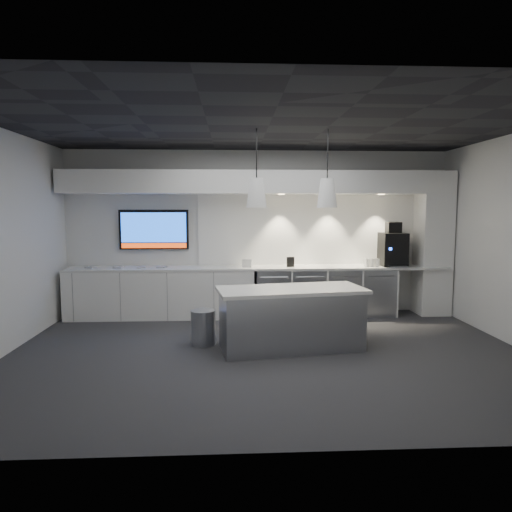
{
  "coord_description": "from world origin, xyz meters",
  "views": [
    {
      "loc": [
        -0.48,
        -5.95,
        1.95
      ],
      "look_at": [
        -0.11,
        1.1,
        1.21
      ],
      "focal_mm": 32.0,
      "sensor_mm": 36.0,
      "label": 1
    }
  ],
  "objects": [
    {
      "name": "tray_c",
      "position": [
        -2.08,
        2.11,
        0.91
      ],
      "size": [
        0.18,
        0.18,
        0.02
      ],
      "primitive_type": "cube",
      "rotation": [
        0.0,
        0.0,
        0.17
      ],
      "color": "#A0A0A0",
      "rests_on": "back_counter"
    },
    {
      "name": "tray_b",
      "position": [
        -2.48,
        2.12,
        0.91
      ],
      "size": [
        0.17,
        0.17,
        0.02
      ],
      "primitive_type": "cube",
      "rotation": [
        0.0,
        0.0,
        -0.09
      ],
      "color": "#A0A0A0",
      "rests_on": "back_counter"
    },
    {
      "name": "floor",
      "position": [
        0.0,
        0.0,
        0.0
      ],
      "size": [
        7.0,
        7.0,
        0.0
      ],
      "primitive_type": "plane",
      "color": "#2F2E31",
      "rests_on": "ground"
    },
    {
      "name": "pendant_left",
      "position": [
        -0.15,
        0.22,
        2.15
      ],
      "size": [
        0.28,
        0.28,
        1.09
      ],
      "color": "white",
      "rests_on": "ceiling"
    },
    {
      "name": "fridge_unit_d",
      "position": [
        2.14,
        2.17,
        0.42
      ],
      "size": [
        0.6,
        0.61,
        0.85
      ],
      "primitive_type": "cube",
      "color": "#92949A",
      "rests_on": "floor"
    },
    {
      "name": "coffee_machine",
      "position": [
        2.46,
        2.2,
        1.23
      ],
      "size": [
        0.46,
        0.63,
        0.8
      ],
      "rotation": [
        0.0,
        0.0,
        -0.04
      ],
      "color": "black",
      "rests_on": "back_counter"
    },
    {
      "name": "cup_cluster",
      "position": [
        2.03,
        2.09,
        0.97
      ],
      "size": [
        0.26,
        0.17,
        0.14
      ],
      "primitive_type": null,
      "color": "silver",
      "rests_on": "back_counter"
    },
    {
      "name": "tray_a",
      "position": [
        -2.97,
        2.16,
        0.91
      ],
      "size": [
        0.2,
        0.2,
        0.02
      ],
      "primitive_type": "cube",
      "rotation": [
        0.0,
        0.0,
        -0.32
      ],
      "color": "#A0A0A0",
      "rests_on": "back_counter"
    },
    {
      "name": "sign_white",
      "position": [
        -0.22,
        2.1,
        0.97
      ],
      "size": [
        0.18,
        0.07,
        0.14
      ],
      "primitive_type": "cube",
      "rotation": [
        0.0,
        0.0,
        -0.31
      ],
      "color": "white",
      "rests_on": "back_counter"
    },
    {
      "name": "wall_tv",
      "position": [
        -1.9,
        2.45,
        1.56
      ],
      "size": [
        1.25,
        0.07,
        0.72
      ],
      "color": "black",
      "rests_on": "wall_back"
    },
    {
      "name": "back_counter",
      "position": [
        0.0,
        2.17,
        0.88
      ],
      "size": [
        6.8,
        0.65,
        0.04
      ],
      "primitive_type": "cube",
      "color": "white",
      "rests_on": "left_base_cabinets"
    },
    {
      "name": "island",
      "position": [
        0.33,
        0.22,
        0.43
      ],
      "size": [
        2.12,
        1.17,
        0.85
      ],
      "rotation": [
        0.0,
        0.0,
        0.16
      ],
      "color": "#92949A",
      "rests_on": "floor"
    },
    {
      "name": "wall_back",
      "position": [
        0.0,
        2.5,
        1.5
      ],
      "size": [
        7.0,
        0.0,
        7.0
      ],
      "primitive_type": "plane",
      "rotation": [
        1.57,
        0.0,
        0.0
      ],
      "color": "silver",
      "rests_on": "floor"
    },
    {
      "name": "wall_front",
      "position": [
        0.0,
        -2.5,
        1.5
      ],
      "size": [
        7.0,
        0.0,
        7.0
      ],
      "primitive_type": "plane",
      "rotation": [
        -1.57,
        0.0,
        0.0
      ],
      "color": "silver",
      "rests_on": "floor"
    },
    {
      "name": "bin",
      "position": [
        -0.9,
        0.47,
        0.25
      ],
      "size": [
        0.44,
        0.44,
        0.5
      ],
      "primitive_type": "cylinder",
      "rotation": [
        0.0,
        0.0,
        -0.28
      ],
      "color": "#92949A",
      "rests_on": "floor"
    },
    {
      "name": "soffit",
      "position": [
        0.0,
        2.2,
        2.4
      ],
      "size": [
        6.9,
        0.6,
        0.4
      ],
      "primitive_type": "cube",
      "color": "white",
      "rests_on": "wall_back"
    },
    {
      "name": "ceiling",
      "position": [
        0.0,
        0.0,
        3.0
      ],
      "size": [
        7.0,
        7.0,
        0.0
      ],
      "primitive_type": "plane",
      "rotation": [
        3.14,
        0.0,
        0.0
      ],
      "color": "black",
      "rests_on": "wall_back"
    },
    {
      "name": "fridge_unit_a",
      "position": [
        0.25,
        2.17,
        0.42
      ],
      "size": [
        0.6,
        0.61,
        0.85
      ],
      "primitive_type": "cube",
      "color": "#92949A",
      "rests_on": "floor"
    },
    {
      "name": "column",
      "position": [
        3.2,
        2.2,
        1.3
      ],
      "size": [
        0.55,
        0.55,
        2.6
      ],
      "primitive_type": "cube",
      "color": "white",
      "rests_on": "floor"
    },
    {
      "name": "sign_black",
      "position": [
        0.56,
        2.11,
        0.99
      ],
      "size": [
        0.14,
        0.05,
        0.18
      ],
      "primitive_type": "cube",
      "rotation": [
        0.0,
        0.0,
        0.21
      ],
      "color": "black",
      "rests_on": "back_counter"
    },
    {
      "name": "fridge_unit_b",
      "position": [
        0.88,
        2.17,
        0.42
      ],
      "size": [
        0.6,
        0.61,
        0.85
      ],
      "primitive_type": "cube",
      "color": "#92949A",
      "rests_on": "floor"
    },
    {
      "name": "tray_d",
      "position": [
        -1.72,
        2.12,
        0.91
      ],
      "size": [
        0.19,
        0.19,
        0.02
      ],
      "primitive_type": "cube",
      "rotation": [
        0.0,
        0.0,
        -0.22
      ],
      "color": "#A0A0A0",
      "rests_on": "back_counter"
    },
    {
      "name": "pendant_right",
      "position": [
        0.81,
        0.22,
        2.15
      ],
      "size": [
        0.28,
        0.28,
        1.09
      ],
      "color": "white",
      "rests_on": "ceiling"
    },
    {
      "name": "backsplash",
      "position": [
        1.2,
        2.48,
        1.55
      ],
      "size": [
        4.6,
        0.03,
        1.3
      ],
      "primitive_type": "cube",
      "color": "white",
      "rests_on": "wall_back"
    },
    {
      "name": "fridge_unit_c",
      "position": [
        1.51,
        2.17,
        0.42
      ],
      "size": [
        0.6,
        0.61,
        0.85
      ],
      "primitive_type": "cube",
      "color": "#92949A",
      "rests_on": "floor"
    },
    {
      "name": "left_base_cabinets",
      "position": [
        -1.75,
        2.17,
        0.43
      ],
      "size": [
        3.3,
        0.63,
        0.86
      ],
      "primitive_type": "cube",
      "color": "white",
      "rests_on": "floor"
    }
  ]
}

